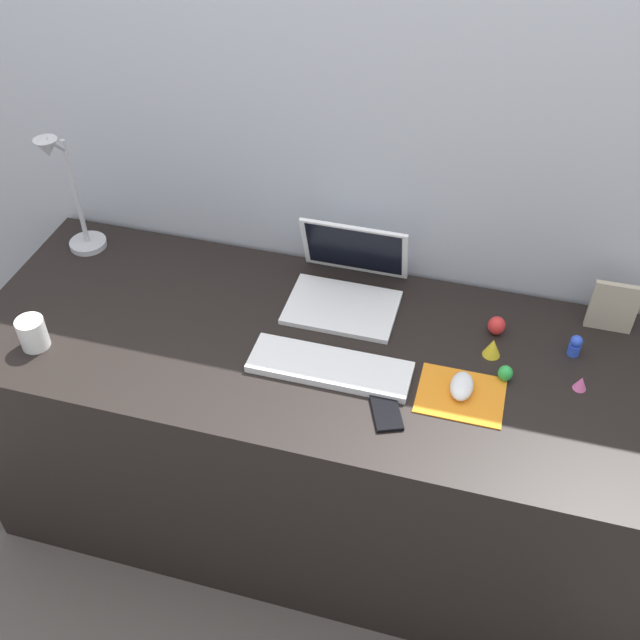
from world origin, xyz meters
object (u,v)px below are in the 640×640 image
at_px(toy_figurine_blue, 575,345).
at_px(toy_figurine_green, 505,373).
at_px(toy_figurine_yellow, 492,347).
at_px(cell_phone, 386,410).
at_px(mouse, 462,386).
at_px(keyboard, 330,367).
at_px(laptop, 348,281).
at_px(toy_figurine_red, 497,326).
at_px(toy_figurine_pink, 581,383).
at_px(desk_lamp, 70,198).
at_px(coffee_mug, 33,333).
at_px(picture_frame, 613,307).

relative_size(toy_figurine_blue, toy_figurine_green, 1.48).
bearing_deg(toy_figurine_yellow, cell_phone, -130.21).
bearing_deg(mouse, cell_phone, -145.93).
relative_size(keyboard, mouse, 4.27).
relative_size(laptop, cell_phone, 2.34).
distance_m(toy_figurine_red, toy_figurine_yellow, 0.09).
distance_m(mouse, toy_figurine_yellow, 0.16).
relative_size(laptop, toy_figurine_red, 5.86).
relative_size(toy_figurine_pink, toy_figurine_red, 0.73).
xyz_separation_m(desk_lamp, toy_figurine_red, (1.23, -0.03, -0.16)).
distance_m(toy_figurine_yellow, toy_figurine_green, 0.09).
bearing_deg(coffee_mug, picture_frame, 17.98).
xyz_separation_m(laptop, toy_figurine_pink, (0.64, -0.19, -0.03)).
height_order(toy_figurine_pink, toy_figurine_blue, toy_figurine_blue).
distance_m(mouse, picture_frame, 0.48).
xyz_separation_m(laptop, keyboard, (0.03, -0.29, -0.04)).
bearing_deg(toy_figurine_blue, keyboard, -159.24).
relative_size(laptop, keyboard, 0.73).
bearing_deg(mouse, toy_figurine_yellow, 69.12).
bearing_deg(toy_figurine_pink, coffee_mug, -170.82).
bearing_deg(toy_figurine_pink, toy_figurine_blue, 98.91).
distance_m(mouse, desk_lamp, 1.21).
bearing_deg(toy_figurine_pink, picture_frame, 75.08).
height_order(keyboard, mouse, mouse).
bearing_deg(picture_frame, toy_figurine_pink, -104.92).
distance_m(mouse, toy_figurine_pink, 0.29).
bearing_deg(coffee_mug, mouse, 6.85).
bearing_deg(cell_phone, toy_figurine_green, 12.84).
xyz_separation_m(mouse, cell_phone, (-0.16, -0.11, -0.02)).
xyz_separation_m(keyboard, toy_figurine_blue, (0.59, 0.22, 0.02)).
height_order(coffee_mug, toy_figurine_blue, coffee_mug).
distance_m(picture_frame, toy_figurine_yellow, 0.34).
height_order(toy_figurine_red, toy_figurine_blue, toy_figurine_blue).
xyz_separation_m(toy_figurine_red, toy_figurine_yellow, (-0.00, -0.09, 0.00)).
height_order(keyboard, picture_frame, picture_frame).
distance_m(cell_phone, toy_figurine_green, 0.32).
distance_m(laptop, mouse, 0.46).
distance_m(picture_frame, coffee_mug, 1.51).
height_order(mouse, toy_figurine_blue, toy_figurine_blue).
distance_m(laptop, toy_figurine_green, 0.50).
height_order(laptop, toy_figurine_red, laptop).
relative_size(keyboard, toy_figurine_pink, 10.97).
height_order(keyboard, toy_figurine_pink, toy_figurine_pink).
bearing_deg(coffee_mug, toy_figurine_blue, 14.18).
relative_size(desk_lamp, toy_figurine_blue, 6.63).
height_order(laptop, toy_figurine_green, laptop).
bearing_deg(toy_figurine_yellow, laptop, 162.62).
xyz_separation_m(cell_phone, toy_figurine_pink, (0.44, 0.20, 0.01)).
height_order(laptop, mouse, laptop).
height_order(toy_figurine_blue, toy_figurine_green, toy_figurine_blue).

